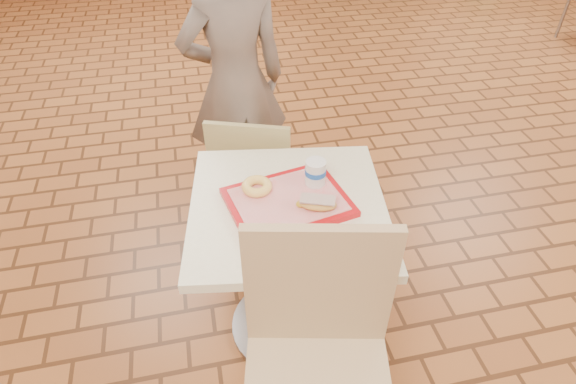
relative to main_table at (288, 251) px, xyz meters
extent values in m
cube|color=brown|center=(1.16, 0.50, -0.51)|extent=(8.00, 10.00, 0.01)
cube|color=beige|center=(0.00, 0.00, 0.23)|extent=(0.72, 0.72, 0.04)
cylinder|color=gray|center=(0.00, 0.00, -0.15)|extent=(0.08, 0.08, 0.72)
cylinder|color=gray|center=(0.00, 0.00, -0.50)|extent=(0.52, 0.52, 0.03)
cube|color=tan|center=(0.01, -0.39, 0.24)|extent=(0.46, 0.14, 0.51)
cylinder|color=gray|center=(-0.18, -0.35, -0.28)|extent=(0.03, 0.03, 0.45)
cylinder|color=gray|center=(0.20, -0.44, -0.28)|extent=(0.03, 0.03, 0.45)
cube|color=tan|center=(-0.02, 0.63, -0.12)|extent=(0.49, 0.49, 0.04)
cube|color=tan|center=(-0.08, 0.47, 0.11)|extent=(0.37, 0.16, 0.42)
cylinder|color=gray|center=(0.19, 0.73, -0.32)|extent=(0.03, 0.03, 0.37)
cylinder|color=gray|center=(-0.12, 0.84, -0.32)|extent=(0.03, 0.03, 0.37)
cylinder|color=gray|center=(0.08, 0.42, -0.32)|extent=(0.03, 0.03, 0.37)
cylinder|color=gray|center=(-0.23, 0.53, -0.32)|extent=(0.03, 0.03, 0.37)
imported|color=#706157|center=(-0.06, 0.98, 0.25)|extent=(0.60, 0.44, 1.52)
cube|color=#B60D12|center=(0.00, 0.00, 0.26)|extent=(0.42, 0.33, 0.02)
cube|color=#E18585|center=(0.00, 0.00, 0.27)|extent=(0.38, 0.28, 0.00)
torus|color=#F7C55A|center=(-0.10, 0.08, 0.29)|extent=(0.12, 0.12, 0.04)
ellipsoid|color=#BF8637|center=(0.09, -0.07, 0.29)|extent=(0.15, 0.11, 0.04)
cube|color=white|center=(0.09, -0.07, 0.31)|extent=(0.13, 0.09, 0.01)
ellipsoid|color=#BF911A|center=(0.04, -0.05, 0.28)|extent=(0.03, 0.03, 0.02)
cylinder|color=silver|center=(0.12, 0.07, 0.32)|extent=(0.08, 0.08, 0.10)
cylinder|color=blue|center=(0.12, 0.07, 0.33)|extent=(0.08, 0.08, 0.02)
cylinder|color=gray|center=(3.39, 2.76, -0.28)|extent=(0.03, 0.03, 0.45)
camera|label=1|loc=(-0.28, -1.29, 1.42)|focal=30.00mm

